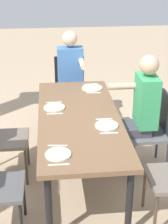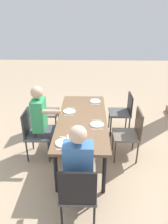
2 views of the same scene
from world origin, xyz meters
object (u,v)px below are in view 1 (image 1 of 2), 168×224
chair_mid_south (155,128)px  chair_head_east (70,85)px  diner_woman_green (140,112)px  plate_0 (58,154)px  plate_1 (107,125)px  dining_table (79,122)px  plate_2 (54,107)px  plate_3 (92,88)px  diner_man_white (71,78)px

chair_mid_south → chair_head_east: 1.60m
diner_woman_green → plate_0: (-0.82, 0.90, 0.03)m
chair_head_east → plate_1: 1.72m
dining_table → plate_2: (0.22, 0.25, 0.07)m
chair_mid_south → diner_woman_green: (0.00, 0.18, 0.20)m
plate_1 → plate_3: same height
dining_table → plate_1: size_ratio=8.87×
diner_man_white → plate_1: (-1.51, -0.24, 0.03)m
plate_1 → plate_2: bearing=46.0°
dining_table → diner_man_white: 1.25m
chair_mid_south → plate_3: 0.94m
chair_mid_south → chair_head_east: chair_head_east is taller
plate_0 → plate_1: bearing=-45.3°
plate_0 → plate_2: bearing=0.4°
plate_1 → plate_3: (1.01, 0.02, -0.00)m
diner_woman_green → plate_1: (-0.34, 0.41, 0.03)m
diner_woman_green → plate_0: bearing=132.2°
dining_table → diner_man_white: bearing=-0.1°
chair_head_east → plate_3: size_ratio=3.58×
diner_man_white → plate_3: bearing=-155.3°
chair_mid_south → plate_0: chair_mid_south is taller
plate_1 → chair_mid_south: bearing=-60.7°
plate_2 → plate_1: bearing=-134.0°
chair_mid_south → plate_0: size_ratio=3.99×
diner_man_white → plate_0: bearing=173.0°
dining_table → chair_head_east: bearing=0.0°
plate_0 → plate_3: bearing=-17.5°
dining_table → chair_mid_south: (0.08, -0.84, -0.16)m
diner_woman_green → plate_2: bearing=81.2°
dining_table → plate_3: plate_3 is taller
dining_table → plate_0: (-0.73, 0.24, 0.07)m
plate_0 → plate_1: size_ratio=0.97×
dining_table → diner_man_white: size_ratio=1.54×
chair_head_east → diner_woman_green: size_ratio=0.69×
plate_0 → plate_2: same height
plate_2 → diner_man_white: bearing=-13.7°
diner_woman_green → plate_2: size_ratio=5.71×
dining_table → plate_0: 0.77m
chair_head_east → chair_mid_south: bearing=-148.3°
chair_head_east → plate_1: chair_head_east is taller
plate_3 → diner_woman_green: bearing=-147.6°
dining_table → diner_woman_green: (0.08, -0.66, 0.04)m
dining_table → plate_1: (-0.25, -0.25, 0.07)m
diner_woman_green → diner_man_white: diner_woman_green is taller
diner_man_white → chair_mid_south: bearing=-144.5°
dining_table → plate_0: size_ratio=9.15×
diner_woman_green → plate_3: bearing=32.4°
dining_table → diner_woman_green: 0.67m
dining_table → plate_2: size_ratio=8.75×
chair_head_east → plate_0: 2.20m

